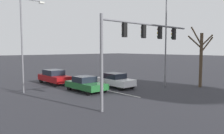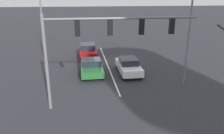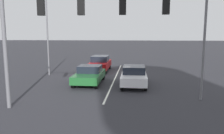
{
  "view_description": "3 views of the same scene",
  "coord_description": "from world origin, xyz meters",
  "px_view_note": "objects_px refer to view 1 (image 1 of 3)",
  "views": [
    {
      "loc": [
        13.23,
        20.66,
        3.91
      ],
      "look_at": [
        -0.69,
        5.07,
        2.18
      ],
      "focal_mm": 35.0,
      "sensor_mm": 36.0,
      "label": 1
    },
    {
      "loc": [
        2.67,
        23.45,
        7.06
      ],
      "look_at": [
        0.25,
        6.72,
        1.45
      ],
      "focal_mm": 35.0,
      "sensor_mm": 36.0,
      "label": 2
    },
    {
      "loc": [
        -1.67,
        20.64,
        3.79
      ],
      "look_at": [
        -0.18,
        6.34,
        1.64
      ],
      "focal_mm": 35.0,
      "sensor_mm": 36.0,
      "label": 3
    }
  ],
  "objects_px": {
    "traffic_signal_gantry": "(138,39)",
    "street_lamp_left_shoulder": "(165,37)",
    "car_darkgreen_midlane_front": "(86,84)",
    "car_white_leftlane_front": "(115,80)",
    "bare_tree_near": "(201,56)",
    "car_maroon_midlane_second": "(54,77)",
    "street_lamp_right_shoulder": "(25,38)"
  },
  "relations": [
    {
      "from": "traffic_signal_gantry",
      "to": "street_lamp_left_shoulder",
      "type": "relative_size",
      "value": 1.06
    },
    {
      "from": "car_darkgreen_midlane_front",
      "to": "traffic_signal_gantry",
      "type": "height_order",
      "value": "traffic_signal_gantry"
    },
    {
      "from": "car_white_leftlane_front",
      "to": "traffic_signal_gantry",
      "type": "bearing_deg",
      "value": 62.09
    },
    {
      "from": "bare_tree_near",
      "to": "car_darkgreen_midlane_front",
      "type": "bearing_deg",
      "value": -30.82
    },
    {
      "from": "traffic_signal_gantry",
      "to": "street_lamp_left_shoulder",
      "type": "xyz_separation_m",
      "value": [
        -6.83,
        -2.51,
        0.51
      ]
    },
    {
      "from": "car_white_leftlane_front",
      "to": "car_maroon_midlane_second",
      "type": "xyz_separation_m",
      "value": [
        3.55,
        -6.16,
        0.08
      ]
    },
    {
      "from": "car_white_leftlane_front",
      "to": "traffic_signal_gantry",
      "type": "xyz_separation_m",
      "value": [
        3.09,
        5.83,
        3.9
      ]
    },
    {
      "from": "car_white_leftlane_front",
      "to": "street_lamp_right_shoulder",
      "type": "bearing_deg",
      "value": -23.31
    },
    {
      "from": "street_lamp_right_shoulder",
      "to": "car_maroon_midlane_second",
      "type": "bearing_deg",
      "value": -145.99
    },
    {
      "from": "car_white_leftlane_front",
      "to": "street_lamp_right_shoulder",
      "type": "xyz_separation_m",
      "value": [
        7.73,
        -3.33,
        4.12
      ]
    },
    {
      "from": "car_maroon_midlane_second",
      "to": "traffic_signal_gantry",
      "type": "height_order",
      "value": "traffic_signal_gantry"
    },
    {
      "from": "car_maroon_midlane_second",
      "to": "street_lamp_left_shoulder",
      "type": "bearing_deg",
      "value": 127.58
    },
    {
      "from": "car_white_leftlane_front",
      "to": "car_maroon_midlane_second",
      "type": "bearing_deg",
      "value": -60.03
    },
    {
      "from": "car_white_leftlane_front",
      "to": "street_lamp_left_shoulder",
      "type": "bearing_deg",
      "value": 138.43
    },
    {
      "from": "car_darkgreen_midlane_front",
      "to": "bare_tree_near",
      "type": "xyz_separation_m",
      "value": [
        -10.02,
        5.98,
        2.49
      ]
    },
    {
      "from": "car_darkgreen_midlane_front",
      "to": "street_lamp_right_shoulder",
      "type": "relative_size",
      "value": 0.51
    },
    {
      "from": "car_maroon_midlane_second",
      "to": "bare_tree_near",
      "type": "height_order",
      "value": "bare_tree_near"
    },
    {
      "from": "car_darkgreen_midlane_front",
      "to": "street_lamp_right_shoulder",
      "type": "distance_m",
      "value": 6.73
    },
    {
      "from": "street_lamp_left_shoulder",
      "to": "car_maroon_midlane_second",
      "type": "bearing_deg",
      "value": -52.42
    },
    {
      "from": "car_white_leftlane_front",
      "to": "bare_tree_near",
      "type": "relative_size",
      "value": 0.7
    },
    {
      "from": "street_lamp_right_shoulder",
      "to": "street_lamp_left_shoulder",
      "type": "relative_size",
      "value": 0.93
    },
    {
      "from": "car_darkgreen_midlane_front",
      "to": "traffic_signal_gantry",
      "type": "distance_m",
      "value": 7.23
    },
    {
      "from": "bare_tree_near",
      "to": "car_white_leftlane_front",
      "type": "bearing_deg",
      "value": -41.13
    },
    {
      "from": "traffic_signal_gantry",
      "to": "car_maroon_midlane_second",
      "type": "bearing_deg",
      "value": -87.79
    },
    {
      "from": "car_maroon_midlane_second",
      "to": "street_lamp_left_shoulder",
      "type": "distance_m",
      "value": 12.72
    },
    {
      "from": "bare_tree_near",
      "to": "street_lamp_left_shoulder",
      "type": "bearing_deg",
      "value": -40.53
    },
    {
      "from": "car_darkgreen_midlane_front",
      "to": "traffic_signal_gantry",
      "type": "bearing_deg",
      "value": 93.32
    },
    {
      "from": "car_maroon_midlane_second",
      "to": "traffic_signal_gantry",
      "type": "relative_size",
      "value": 0.49
    },
    {
      "from": "traffic_signal_gantry",
      "to": "street_lamp_right_shoulder",
      "type": "relative_size",
      "value": 1.14
    },
    {
      "from": "traffic_signal_gantry",
      "to": "street_lamp_left_shoulder",
      "type": "bearing_deg",
      "value": -159.83
    },
    {
      "from": "car_darkgreen_midlane_front",
      "to": "street_lamp_right_shoulder",
      "type": "height_order",
      "value": "street_lamp_right_shoulder"
    },
    {
      "from": "car_darkgreen_midlane_front",
      "to": "car_maroon_midlane_second",
      "type": "height_order",
      "value": "car_maroon_midlane_second"
    }
  ]
}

